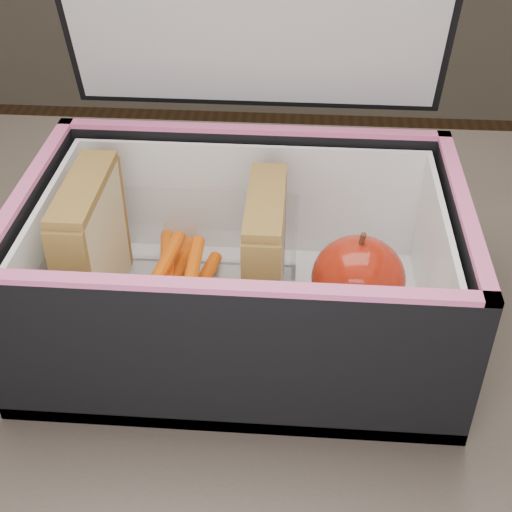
{
  "coord_description": "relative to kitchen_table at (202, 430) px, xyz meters",
  "views": [
    {
      "loc": [
        0.08,
        -0.39,
        1.14
      ],
      "look_at": [
        0.04,
        0.04,
        0.81
      ],
      "focal_mm": 50.0,
      "sensor_mm": 36.0,
      "label": 1
    }
  ],
  "objects": [
    {
      "name": "kitchen_table",
      "position": [
        0.0,
        0.0,
        0.0
      ],
      "size": [
        1.2,
        0.8,
        0.75
      ],
      "color": "brown",
      "rests_on": "ground"
    },
    {
      "name": "lunch_bag",
      "position": [
        0.03,
        0.04,
        0.16
      ],
      "size": [
        0.32,
        0.27,
        0.32
      ],
      "color": "black",
      "rests_on": "kitchen_table"
    },
    {
      "name": "plastic_tub",
      "position": [
        -0.02,
        0.04,
        0.14
      ],
      "size": [
        0.18,
        0.13,
        0.07
      ],
      "primitive_type": null,
      "color": "white",
      "rests_on": "lunch_bag"
    },
    {
      "name": "sandwich_left",
      "position": [
        -0.08,
        0.04,
        0.16
      ],
      "size": [
        0.03,
        0.1,
        0.11
      ],
      "color": "beige",
      "rests_on": "plastic_tub"
    },
    {
      "name": "sandwich_right",
      "position": [
        0.05,
        0.04,
        0.16
      ],
      "size": [
        0.03,
        0.1,
        0.11
      ],
      "color": "beige",
      "rests_on": "plastic_tub"
    },
    {
      "name": "carrot_sticks",
      "position": [
        -0.02,
        0.04,
        0.12
      ],
      "size": [
        0.06,
        0.16,
        0.03
      ],
      "color": "orange",
      "rests_on": "plastic_tub"
    },
    {
      "name": "paper_napkin",
      "position": [
        0.12,
        0.03,
        0.11
      ],
      "size": [
        0.1,
        0.1,
        0.01
      ],
      "primitive_type": "cube",
      "rotation": [
        0.0,
        0.0,
        0.35
      ],
      "color": "white",
      "rests_on": "lunch_bag"
    },
    {
      "name": "red_apple",
      "position": [
        0.12,
        0.03,
        0.15
      ],
      "size": [
        0.09,
        0.09,
        0.08
      ],
      "rotation": [
        0.0,
        0.0,
        0.37
      ],
      "color": "maroon",
      "rests_on": "paper_napkin"
    }
  ]
}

